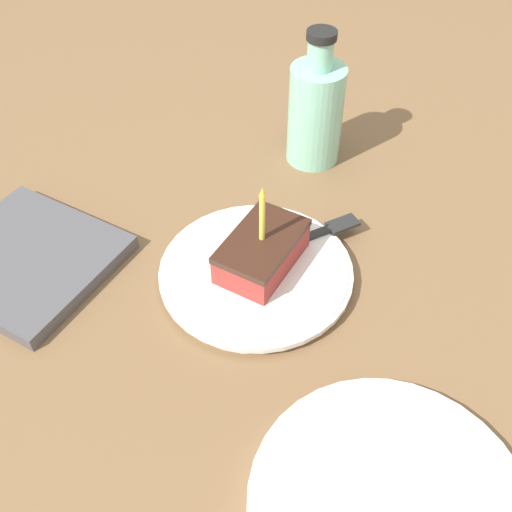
# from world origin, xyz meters

# --- Properties ---
(ground_plane) EXTENTS (2.40, 2.40, 0.04)m
(ground_plane) POSITION_xyz_m (0.00, 0.00, -0.02)
(ground_plane) COLOR brown
(ground_plane) RESTS_ON ground
(plate) EXTENTS (0.25, 0.25, 0.02)m
(plate) POSITION_xyz_m (0.02, 0.02, 0.01)
(plate) COLOR white
(plate) RESTS_ON ground_plane
(cake_slice) EXTENTS (0.08, 0.13, 0.13)m
(cake_slice) POSITION_xyz_m (0.02, 0.03, 0.04)
(cake_slice) COLOR #99332D
(cake_slice) RESTS_ON plate
(fork) EXTENTS (0.11, 0.16, 0.00)m
(fork) POSITION_xyz_m (0.05, 0.11, 0.02)
(fork) COLOR #262626
(fork) RESTS_ON plate
(bottle) EXTENTS (0.08, 0.08, 0.21)m
(bottle) POSITION_xyz_m (-0.04, 0.30, 0.09)
(bottle) COLOR #8CD1B2
(bottle) RESTS_ON ground_plane
(side_plate) EXTENTS (0.28, 0.28, 0.02)m
(side_plate) POSITION_xyz_m (0.28, -0.17, 0.01)
(side_plate) COLOR white
(side_plate) RESTS_ON ground_plane
(marble_board) EXTENTS (0.22, 0.20, 0.02)m
(marble_board) POSITION_xyz_m (-0.26, -0.11, 0.01)
(marble_board) COLOR #4C4C51
(marble_board) RESTS_ON ground_plane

